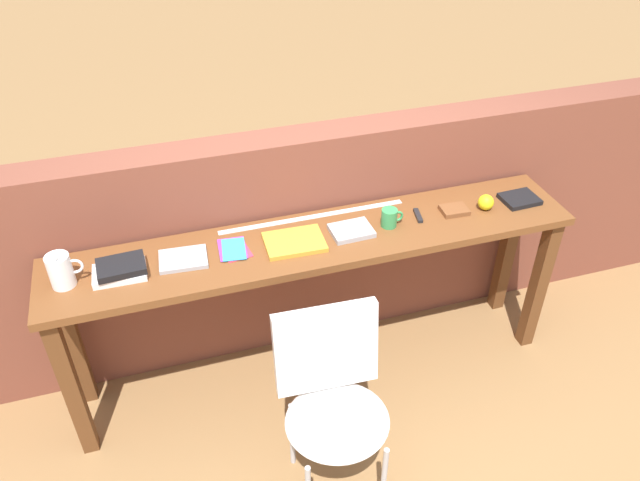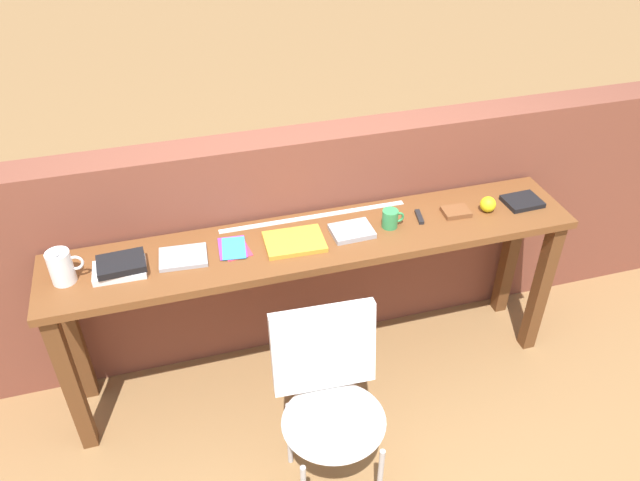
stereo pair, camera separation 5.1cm
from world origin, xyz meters
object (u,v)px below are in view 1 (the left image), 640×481
(chair_white_moulded, at_px, (333,396))
(multitool_folded, at_px, (418,216))
(book_stack_leftmost, at_px, (120,270))
(magazine_cycling, at_px, (183,259))
(pitcher_white, at_px, (61,270))
(mug, at_px, (390,218))
(sports_ball_small, at_px, (486,202))
(leather_journal_brown, at_px, (454,210))
(book_open_centre, at_px, (294,242))
(pamphlet_pile_colourful, at_px, (234,250))
(book_repair_rightmost, at_px, (520,199))

(chair_white_moulded, bearing_deg, multitool_folded, 45.16)
(book_stack_leftmost, relative_size, magazine_cycling, 1.09)
(pitcher_white, distance_m, mug, 1.47)
(sports_ball_small, bearing_deg, mug, 179.11)
(leather_journal_brown, xyz_separation_m, sports_ball_small, (0.16, -0.02, 0.03))
(book_stack_leftmost, distance_m, book_open_centre, 0.77)
(book_stack_leftmost, distance_m, mug, 1.24)
(chair_white_moulded, bearing_deg, pamphlet_pile_colourful, 112.27)
(pitcher_white, distance_m, sports_ball_small, 1.98)
(multitool_folded, distance_m, leather_journal_brown, 0.19)
(pitcher_white, relative_size, book_open_centre, 0.68)
(pamphlet_pile_colourful, bearing_deg, book_open_centre, -7.27)
(pitcher_white, xyz_separation_m, sports_ball_small, (1.98, -0.01, -0.04))
(pitcher_white, bearing_deg, multitool_folded, 0.81)
(book_repair_rightmost, bearing_deg, book_stack_leftmost, 178.06)
(pitcher_white, relative_size, book_stack_leftmost, 0.80)
(pamphlet_pile_colourful, bearing_deg, chair_white_moulded, -67.73)
(chair_white_moulded, bearing_deg, mug, 52.22)
(chair_white_moulded, distance_m, multitool_folded, 0.98)
(chair_white_moulded, relative_size, leather_journal_brown, 6.86)
(magazine_cycling, height_order, leather_journal_brown, leather_journal_brown)
(chair_white_moulded, distance_m, sports_ball_small, 1.23)
(book_stack_leftmost, distance_m, leather_journal_brown, 1.59)
(pitcher_white, height_order, book_open_centre, pitcher_white)
(magazine_cycling, height_order, book_open_centre, book_open_centre)
(magazine_cycling, bearing_deg, chair_white_moulded, -48.03)
(pamphlet_pile_colourful, xyz_separation_m, leather_journal_brown, (1.10, -0.02, 0.01))
(book_repair_rightmost, bearing_deg, mug, 178.12)
(book_stack_leftmost, bearing_deg, pamphlet_pile_colourful, 3.62)
(chair_white_moulded, distance_m, pitcher_white, 1.25)
(magazine_cycling, xyz_separation_m, book_repair_rightmost, (1.68, -0.01, 0.00))
(book_stack_leftmost, bearing_deg, pitcher_white, 178.16)
(pitcher_white, distance_m, multitool_folded, 1.63)
(chair_white_moulded, height_order, pamphlet_pile_colourful, chair_white_moulded)
(book_stack_leftmost, distance_m, sports_ball_small, 1.75)
(magazine_cycling, relative_size, book_repair_rightmost, 1.17)
(book_stack_leftmost, bearing_deg, multitool_folded, 1.24)
(book_repair_rightmost, bearing_deg, magazine_cycling, 177.36)
(book_stack_leftmost, bearing_deg, magazine_cycling, 4.73)
(mug, bearing_deg, book_stack_leftmost, -179.77)
(multitool_folded, height_order, leather_journal_brown, leather_journal_brown)
(chair_white_moulded, xyz_separation_m, pamphlet_pile_colourful, (-0.27, 0.65, 0.36))
(chair_white_moulded, relative_size, multitool_folded, 8.10)
(book_open_centre, bearing_deg, chair_white_moulded, -88.75)
(book_stack_leftmost, bearing_deg, mug, 0.23)
(multitool_folded, bearing_deg, book_open_centre, -176.92)
(leather_journal_brown, bearing_deg, magazine_cycling, -177.29)
(leather_journal_brown, bearing_deg, mug, -175.19)
(book_stack_leftmost, bearing_deg, leather_journal_brown, 0.58)
(chair_white_moulded, bearing_deg, pitcher_white, 147.81)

